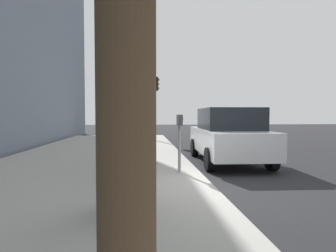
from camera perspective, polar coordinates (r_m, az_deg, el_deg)
The scene contains 9 objects.
ground_plane at distance 5.93m, azimuth 8.91°, elevation -12.89°, with size 80.00×80.00×0.00m, color #232326.
sidewalk_slab at distance 5.97m, azimuth -21.03°, elevation -12.19°, with size 28.00×6.00×0.15m, color #A8A59E.
parking_meter at distance 6.74m, azimuth 2.39°, elevation -1.00°, with size 0.36×0.12×1.41m.
pedestrian_at_meter at distance 6.34m, azimuth -5.62°, elevation -1.03°, with size 0.47×0.38×1.76m.
pedestrian_bystander at distance 5.61m, azimuth -6.35°, elevation -1.36°, with size 0.39×0.49×1.77m.
parking_officer at distance 7.35m, azimuth -8.50°, elevation -0.11°, with size 0.54×0.40×1.84m.
parked_sedan_near at distance 9.22m, azimuth 12.21°, elevation -1.87°, with size 4.47×2.10×1.77m.
traffic_signal at distance 15.60m, azimuth -2.78°, elevation 6.01°, with size 0.24×0.44×3.60m.
trash_bin at distance 4.10m, azimuth -8.33°, elevation -10.27°, with size 0.59×0.59×1.01m.
Camera 1 is at (-5.56, 1.40, 1.54)m, focal length 29.63 mm.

